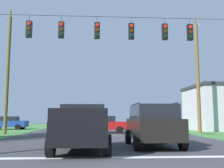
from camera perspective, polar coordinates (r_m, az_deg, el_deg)
name	(u,v)px	position (r m, az deg, el deg)	size (l,w,h in m)	color
stop_bar_stripe	(120,157)	(9.77, 1.62, -15.26)	(13.13, 0.45, 0.01)	white
lane_dash_0	(110,142)	(15.71, -0.36, -12.16)	(0.15, 2.50, 0.01)	white
lane_dash_1	(106,135)	(21.93, -1.26, -10.73)	(0.15, 2.50, 0.01)	white
lane_dash_2	(103,130)	(31.46, -1.94, -9.63)	(0.15, 2.50, 0.01)	white
overhead_signal_span	(115,63)	(15.44, 0.63, 4.55)	(15.97, 0.31, 7.72)	brown
pickup_truck	(83,127)	(11.74, -6.24, -9.12)	(2.33, 5.42, 1.95)	black
suv_black	(152,124)	(13.32, 8.49, -8.44)	(2.21, 4.80, 2.05)	black
distant_car_crossing_white	(137,123)	(31.88, 5.31, -8.15)	(2.09, 4.34, 1.52)	silver
distant_car_oncoming	(8,123)	(33.66, -21.13, -7.66)	(4.36, 2.15, 1.52)	navy
distant_car_far_parked	(104,124)	(24.80, -1.70, -8.49)	(4.42, 2.28, 1.52)	maroon
utility_pole_mid_right	(198,76)	(25.11, 17.68, 1.58)	(0.32, 1.72, 10.42)	brown
utility_pole_near_left	(8,72)	(24.54, -21.19, 2.35)	(0.29, 1.80, 10.75)	brown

